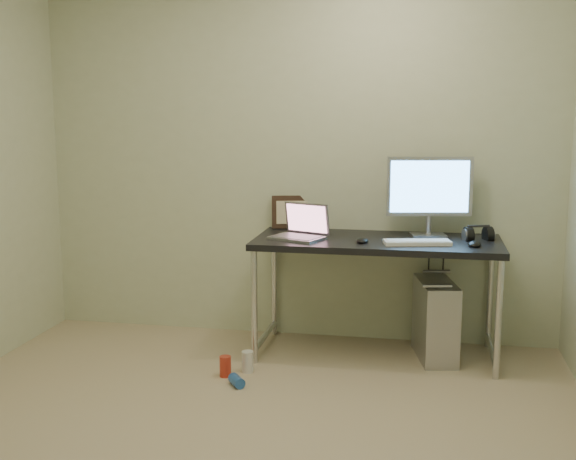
# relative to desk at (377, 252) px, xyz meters

# --- Properties ---
(floor) EXTENTS (3.50, 3.50, 0.00)m
(floor) POSITION_rel_desk_xyz_m (-0.57, -1.42, -0.67)
(floor) COLOR tan
(floor) RESTS_ON ground
(wall_back) EXTENTS (3.50, 0.02, 2.50)m
(wall_back) POSITION_rel_desk_xyz_m (-0.57, 0.33, 0.58)
(wall_back) COLOR beige
(wall_back) RESTS_ON ground
(desk) EXTENTS (1.52, 0.67, 0.75)m
(desk) POSITION_rel_desk_xyz_m (0.00, 0.00, 0.00)
(desk) COLOR black
(desk) RESTS_ON ground
(tower_computer) EXTENTS (0.30, 0.50, 0.52)m
(tower_computer) POSITION_rel_desk_xyz_m (0.37, 0.01, -0.42)
(tower_computer) COLOR #ABABAF
(tower_computer) RESTS_ON ground
(cable_a) EXTENTS (0.01, 0.16, 0.69)m
(cable_a) POSITION_rel_desk_xyz_m (0.32, 0.28, -0.27)
(cable_a) COLOR black
(cable_a) RESTS_ON ground
(cable_b) EXTENTS (0.02, 0.11, 0.71)m
(cable_b) POSITION_rel_desk_xyz_m (0.41, 0.26, -0.29)
(cable_b) COLOR black
(cable_b) RESTS_ON ground
(can_red) EXTENTS (0.07, 0.07, 0.12)m
(can_red) POSITION_rel_desk_xyz_m (-0.84, -0.55, -0.61)
(can_red) COLOR red
(can_red) RESTS_ON ground
(can_white) EXTENTS (0.08, 0.08, 0.13)m
(can_white) POSITION_rel_desk_xyz_m (-0.72, -0.46, -0.60)
(can_white) COLOR silver
(can_white) RESTS_ON ground
(can_blue) EXTENTS (0.12, 0.13, 0.06)m
(can_blue) POSITION_rel_desk_xyz_m (-0.73, -0.69, -0.64)
(can_blue) COLOR #2757AD
(can_blue) RESTS_ON ground
(laptop) EXTENTS (0.38, 0.35, 0.22)m
(laptop) POSITION_rel_desk_xyz_m (-0.48, -0.05, 0.13)
(laptop) COLOR #A7A6AD
(laptop) RESTS_ON desk
(monitor) EXTENTS (0.54, 0.20, 0.51)m
(monitor) POSITION_rel_desk_xyz_m (0.31, 0.16, 0.38)
(monitor) COLOR #A7A6AD
(monitor) RESTS_ON desk
(keyboard) EXTENTS (0.41, 0.21, 0.02)m
(keyboard) POSITION_rel_desk_xyz_m (0.25, -0.13, 0.09)
(keyboard) COLOR white
(keyboard) RESTS_ON desk
(mouse_right) EXTENTS (0.09, 0.13, 0.04)m
(mouse_right) POSITION_rel_desk_xyz_m (0.58, -0.13, 0.10)
(mouse_right) COLOR black
(mouse_right) RESTS_ON desk
(mouse_left) EXTENTS (0.07, 0.12, 0.04)m
(mouse_left) POSITION_rel_desk_xyz_m (-0.08, -0.13, 0.10)
(mouse_left) COLOR black
(mouse_left) RESTS_ON desk
(headphones) EXTENTS (0.20, 0.12, 0.12)m
(headphones) POSITION_rel_desk_xyz_m (0.62, 0.09, 0.11)
(headphones) COLOR black
(headphones) RESTS_ON desk
(picture_frame) EXTENTS (0.29, 0.14, 0.23)m
(picture_frame) POSITION_rel_desk_xyz_m (-0.60, 0.31, 0.19)
(picture_frame) COLOR black
(picture_frame) RESTS_ON desk
(webcam) EXTENTS (0.05, 0.04, 0.13)m
(webcam) POSITION_rel_desk_xyz_m (-0.42, 0.24, 0.17)
(webcam) COLOR silver
(webcam) RESTS_ON desk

